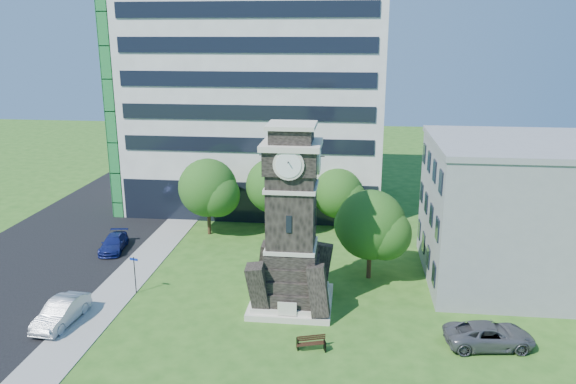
# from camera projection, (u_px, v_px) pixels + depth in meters

# --- Properties ---
(ground) EXTENTS (160.00, 160.00, 0.00)m
(ground) POSITION_uv_depth(u_px,v_px,m) (242.00, 316.00, 36.16)
(ground) COLOR #2C5B1A
(ground) RESTS_ON ground
(sidewalk) EXTENTS (3.00, 70.00, 0.06)m
(sidewalk) POSITION_uv_depth(u_px,v_px,m) (130.00, 276.00, 41.99)
(sidewalk) COLOR gray
(sidewalk) RESTS_ON ground
(street) EXTENTS (14.00, 80.00, 0.02)m
(street) POSITION_uv_depth(u_px,v_px,m) (23.00, 271.00, 42.94)
(street) COLOR black
(street) RESTS_ON ground
(clock_tower) EXTENTS (5.40, 5.40, 12.22)m
(clock_tower) POSITION_uv_depth(u_px,v_px,m) (291.00, 230.00, 36.31)
(clock_tower) COLOR beige
(clock_tower) RESTS_ON ground
(office_tall) EXTENTS (26.20, 15.11, 28.60)m
(office_tall) POSITION_uv_depth(u_px,v_px,m) (257.00, 68.00, 57.37)
(office_tall) COLOR white
(office_tall) RESTS_ON ground
(office_low) EXTENTS (15.20, 12.20, 10.40)m
(office_low) POSITION_uv_depth(u_px,v_px,m) (536.00, 212.00, 40.18)
(office_low) COLOR gray
(office_low) RESTS_ON ground
(car_street_mid) EXTENTS (1.90, 4.73, 1.53)m
(car_street_mid) POSITION_uv_depth(u_px,v_px,m) (61.00, 312.00, 35.03)
(car_street_mid) COLOR #A8ACB0
(car_street_mid) RESTS_ON ground
(car_street_north) EXTENTS (2.43, 4.58, 1.26)m
(car_street_north) POSITION_uv_depth(u_px,v_px,m) (114.00, 243.00, 46.99)
(car_street_north) COLOR navy
(car_street_north) RESTS_ON ground
(car_east_lot) EXTENTS (5.38, 3.02, 1.42)m
(car_east_lot) POSITION_uv_depth(u_px,v_px,m) (489.00, 335.00, 32.46)
(car_east_lot) COLOR #525358
(car_east_lot) RESTS_ON ground
(park_bench) EXTENTS (1.67, 0.45, 0.86)m
(park_bench) POSITION_uv_depth(u_px,v_px,m) (311.00, 342.00, 32.17)
(park_bench) COLOR black
(park_bench) RESTS_ON ground
(street_sign) EXTENTS (0.65, 0.06, 2.70)m
(street_sign) POSITION_uv_depth(u_px,v_px,m) (135.00, 271.00, 38.90)
(street_sign) COLOR black
(street_sign) RESTS_ON ground
(tree_nw) EXTENTS (5.72, 5.20, 6.96)m
(tree_nw) POSITION_uv_depth(u_px,v_px,m) (209.00, 190.00, 49.90)
(tree_nw) COLOR #332114
(tree_nw) RESTS_ON ground
(tree_nc) EXTENTS (5.46, 4.96, 6.98)m
(tree_nc) POSITION_uv_depth(u_px,v_px,m) (274.00, 187.00, 50.09)
(tree_nc) COLOR #332114
(tree_nc) RESTS_ON ground
(tree_ne) EXTENTS (5.12, 4.65, 5.60)m
(tree_ne) POSITION_uv_depth(u_px,v_px,m) (339.00, 195.00, 52.15)
(tree_ne) COLOR #332114
(tree_ne) RESTS_ON ground
(tree_east) EXTENTS (5.62, 5.11, 6.73)m
(tree_east) POSITION_uv_depth(u_px,v_px,m) (371.00, 227.00, 40.78)
(tree_east) COLOR #332114
(tree_east) RESTS_ON ground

